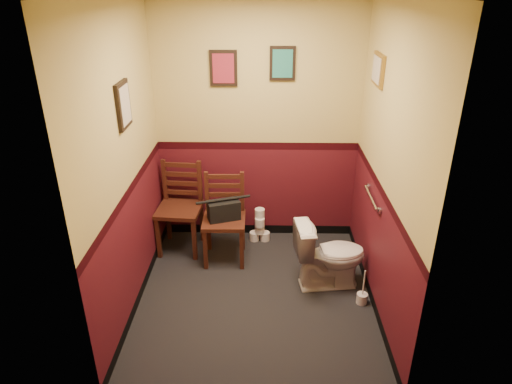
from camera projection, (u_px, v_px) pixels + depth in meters
floor at (255, 296)px, 4.41m from camera, size 2.20×2.40×0.00m
wall_back at (258, 125)px, 4.91m from camera, size 2.20×0.00×2.70m
wall_front at (251, 243)px, 2.74m from camera, size 2.20×0.00×2.70m
wall_left at (125, 166)px, 3.85m from camera, size 0.00×2.40×2.70m
wall_right at (387, 168)px, 3.81m from camera, size 0.00×2.40×2.70m
grab_bar at (372, 198)px, 4.21m from camera, size 0.05×0.56×0.06m
framed_print_back_a at (223, 68)px, 4.64m from camera, size 0.28×0.04×0.36m
framed_print_back_b at (282, 63)px, 4.61m from camera, size 0.26×0.04×0.34m
framed_print_left at (124, 105)px, 3.72m from camera, size 0.04×0.30×0.38m
framed_print_right at (378, 70)px, 4.05m from camera, size 0.04×0.34×0.28m
toilet at (330, 255)px, 4.44m from camera, size 0.74×0.48×0.68m
toilet_brush at (362, 298)px, 4.30m from camera, size 0.10×0.10×0.37m
chair_left at (180, 207)px, 5.01m from camera, size 0.50×0.50×0.99m
chair_right at (224, 218)px, 4.83m from camera, size 0.45×0.45×0.95m
handbag at (224, 210)px, 4.74m from camera, size 0.36×0.26×0.24m
tp_stack at (260, 227)px, 5.27m from camera, size 0.23×0.14×0.41m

